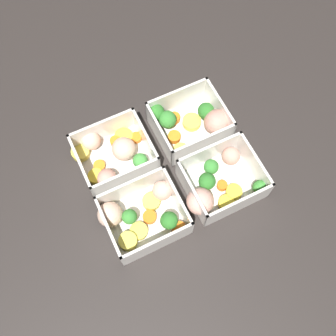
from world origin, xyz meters
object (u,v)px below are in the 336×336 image
object	(u,v)px
container_near_left	(141,215)
container_far_right	(192,122)
container_near_right	(218,184)
container_far_left	(113,155)

from	to	relation	value
container_near_left	container_far_right	size ratio (longest dim) A/B	1.02
container_near_left	container_near_right	bearing A→B (deg)	-3.56
container_near_right	container_near_left	bearing A→B (deg)	176.44
container_far_left	container_far_right	size ratio (longest dim) A/B	1.00
container_near_right	container_far_right	distance (m)	0.14
container_near_right	container_far_left	world-z (taller)	same
container_near_left	container_far_left	distance (m)	0.13
container_near_left	container_near_right	size ratio (longest dim) A/B	0.96
container_near_left	container_far_right	world-z (taller)	same
container_near_left	container_far_left	xyz separation A→B (m)	(0.00, 0.13, -0.00)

